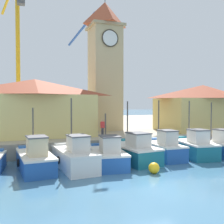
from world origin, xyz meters
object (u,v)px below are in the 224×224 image
(fishing_boat_right_outer, at_px, (193,147))
(port_crane_far, at_px, (18,69))
(fishing_boat_far_right, at_px, (217,146))
(fishing_boat_mid_right, at_px, (132,151))
(warehouse_right, at_px, (203,107))
(mooring_buoy, at_px, (154,168))
(fishing_boat_left_inner, at_px, (35,158))
(fishing_boat_mid_left, at_px, (74,157))
(dock_worker_near_tower, at_px, (103,128))
(port_crane_near, at_px, (94,83))
(warehouse_left, at_px, (35,107))
(fishing_boat_center, at_px, (107,155))
(fishing_boat_right_inner, at_px, (162,148))
(clock_tower, at_px, (105,63))

(fishing_boat_right_outer, distance_m, port_crane_far, 25.42)
(fishing_boat_far_right, bearing_deg, fishing_boat_mid_right, 176.37)
(fishing_boat_mid_right, relative_size, warehouse_right, 0.52)
(fishing_boat_far_right, bearing_deg, warehouse_right, 57.52)
(fishing_boat_mid_right, height_order, mooring_buoy, fishing_boat_mid_right)
(fishing_boat_left_inner, relative_size, fishing_boat_mid_left, 1.02)
(fishing_boat_mid_left, bearing_deg, port_crane_far, 98.76)
(fishing_boat_mid_right, bearing_deg, warehouse_right, 30.02)
(fishing_boat_left_inner, relative_size, dock_worker_near_tower, 3.28)
(port_crane_near, bearing_deg, fishing_boat_far_right, -78.39)
(fishing_boat_far_right, xyz_separation_m, warehouse_left, (-13.78, 8.38, 3.20))
(fishing_boat_center, xyz_separation_m, warehouse_left, (-4.18, 8.54, 3.23))
(fishing_boat_right_inner, bearing_deg, dock_worker_near_tower, 127.24)
(port_crane_far, xyz_separation_m, dock_worker_near_tower, (6.94, -15.44, -6.78))
(fishing_boat_far_right, distance_m, warehouse_right, 9.45)
(fishing_boat_left_inner, relative_size, mooring_buoy, 7.73)
(fishing_boat_right_inner, bearing_deg, clock_tower, 95.49)
(warehouse_right, xyz_separation_m, port_crane_far, (-19.90, 13.13, 4.99))
(mooring_buoy, xyz_separation_m, dock_worker_near_tower, (-0.58, 8.28, 1.75))
(fishing_boat_left_inner, xyz_separation_m, port_crane_near, (10.07, 20.56, 6.56))
(fishing_boat_center, bearing_deg, fishing_boat_mid_right, 16.29)
(warehouse_right, bearing_deg, dock_worker_near_tower, -169.90)
(fishing_boat_mid_right, bearing_deg, fishing_boat_center, -163.71)
(fishing_boat_mid_left, distance_m, warehouse_right, 18.63)
(clock_tower, height_order, warehouse_left, clock_tower)
(fishing_boat_mid_left, height_order, mooring_buoy, fishing_boat_mid_left)
(mooring_buoy, bearing_deg, fishing_boat_far_right, 21.99)
(fishing_boat_right_outer, distance_m, port_crane_near, 21.62)
(fishing_boat_left_inner, distance_m, fishing_boat_far_right, 14.37)
(fishing_boat_center, bearing_deg, port_crane_far, 104.82)
(fishing_boat_mid_right, xyz_separation_m, port_crane_near, (3.13, 20.42, 6.55))
(fishing_boat_mid_right, xyz_separation_m, fishing_boat_right_outer, (5.38, -0.06, 0.01))
(fishing_boat_left_inner, bearing_deg, mooring_buoy, -26.61)
(port_crane_near, bearing_deg, port_crane_far, -178.77)
(fishing_boat_left_inner, xyz_separation_m, fishing_boat_mid_left, (2.47, -0.50, 0.04))
(warehouse_right, bearing_deg, fishing_boat_center, -151.87)
(fishing_boat_right_outer, xyz_separation_m, port_crane_near, (-2.26, 20.48, 6.54))
(fishing_boat_right_inner, relative_size, warehouse_right, 0.45)
(dock_worker_near_tower, bearing_deg, warehouse_right, 10.10)
(clock_tower, relative_size, port_crane_far, 0.80)
(port_crane_far, bearing_deg, warehouse_left, -83.82)
(warehouse_left, bearing_deg, fishing_boat_left_inner, -94.17)
(fishing_boat_mid_right, xyz_separation_m, port_crane_far, (-7.69, 20.19, 8.10))
(fishing_boat_mid_left, bearing_deg, fishing_boat_center, 0.03)
(fishing_boat_center, relative_size, fishing_boat_right_inner, 1.07)
(fishing_boat_mid_right, xyz_separation_m, fishing_boat_far_right, (7.42, -0.47, -0.01))
(fishing_boat_left_inner, height_order, mooring_buoy, fishing_boat_left_inner)
(fishing_boat_right_inner, relative_size, dock_worker_near_tower, 2.86)
(fishing_boat_center, xyz_separation_m, mooring_buoy, (2.01, -2.90, -0.39))
(port_crane_far, bearing_deg, fishing_boat_right_outer, -57.16)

